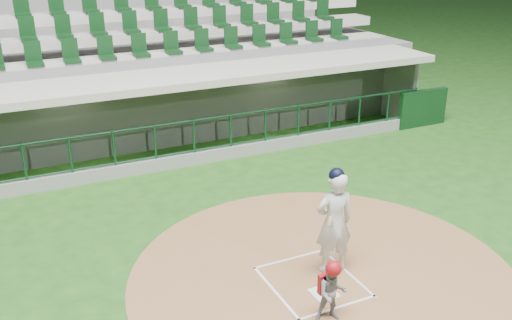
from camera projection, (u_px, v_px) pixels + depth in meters
The scene contains 8 objects.
ground at pixel (304, 274), 10.61m from camera, with size 120.00×120.00×0.00m, color #1C4814.
dirt_circle at pixel (323, 275), 10.56m from camera, with size 7.20×7.20×0.01m, color brown.
home_plate at pixel (324, 293), 10.01m from camera, with size 0.43×0.43×0.02m, color silver.
batter_box_chalk at pixel (312, 281), 10.35m from camera, with size 1.55×1.80×0.01m.
dugout_structure at pixel (178, 112), 16.86m from camera, with size 16.40×3.70×3.00m.
seating_deck at pixel (143, 75), 19.20m from camera, with size 17.00×6.72×5.15m.
batter at pixel (334, 221), 10.34m from camera, with size 0.93×0.92×2.07m.
catcher at pixel (332, 291), 9.16m from camera, with size 0.59×0.53×1.10m.
Camera 1 is at (-4.69, -7.78, 5.94)m, focal length 40.00 mm.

